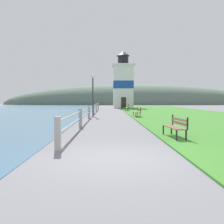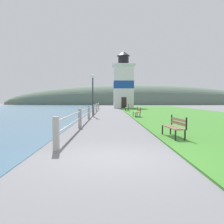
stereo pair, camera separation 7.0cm
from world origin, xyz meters
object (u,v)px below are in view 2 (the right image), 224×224
Objects in this scene: lamp_post at (93,87)px; park_bench_far at (127,107)px; lighthouse at (123,84)px; park_bench_midway at (137,111)px; park_bench_near at (175,126)px.

park_bench_far is at bearing 68.80° from lamp_post.
park_bench_far is 0.19× the size of lighthouse.
park_bench_midway is 4.79m from lamp_post.
park_bench_midway is at bearing -15.72° from lamp_post.
park_bench_near is at bearing -72.36° from lamp_post.
lamp_post is at bearing -100.48° from lighthouse.
lamp_post reaches higher than park_bench_near.
lighthouse is at bearing -87.77° from park_bench_far.
lamp_post is (-4.24, 13.34, 2.20)m from park_bench_near.
lighthouse is (-0.01, 36.20, 3.99)m from park_bench_near.
lighthouse reaches higher than park_bench_far.
lamp_post is (-4.23, -22.87, -1.79)m from lighthouse.
park_bench_far is 11.43m from lamp_post.
park_bench_midway is (-0.15, 12.18, 0.00)m from park_bench_near.
lighthouse is at bearing -94.19° from park_bench_near.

